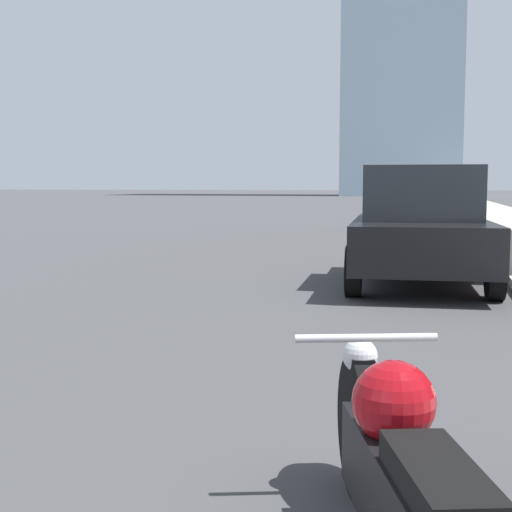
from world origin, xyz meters
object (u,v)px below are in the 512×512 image
at_px(parked_car_silver, 426,202).
at_px(parked_car_white, 426,194).
at_px(parked_car_blue, 433,198).
at_px(motorcycle, 409,489).
at_px(parked_car_black, 420,227).

height_order(parked_car_silver, parked_car_white, parked_car_silver).
height_order(parked_car_silver, parked_car_blue, parked_car_silver).
xyz_separation_m(parked_car_blue, parked_car_white, (-0.39, 12.49, 0.05)).
bearing_deg(motorcycle, parked_car_black, 73.76).
relative_size(parked_car_black, parked_car_blue, 1.01).
bearing_deg(parked_car_blue, parked_car_white, 94.38).
xyz_separation_m(motorcycle, parked_car_white, (-0.19, 44.98, 0.46)).
height_order(motorcycle, parked_car_black, parked_car_black).
height_order(motorcycle, parked_car_blue, parked_car_blue).
bearing_deg(parked_car_white, parked_car_black, -85.17).
relative_size(parked_car_silver, parked_car_blue, 1.10).
distance_m(motorcycle, parked_car_blue, 32.50).
height_order(parked_car_blue, parked_car_white, parked_car_white).
bearing_deg(parked_car_blue, parked_car_silver, -88.76).
xyz_separation_m(motorcycle, parked_car_blue, (0.20, 32.50, 0.41)).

